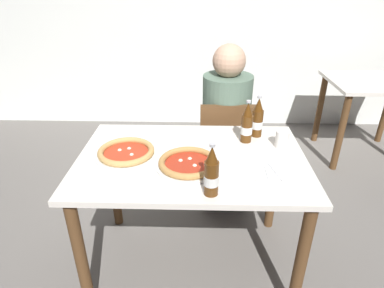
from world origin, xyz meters
The scene contains 13 objects.
ground_plane centered at (0.00, 0.00, 0.00)m, with size 8.00×8.00×0.00m, color slate.
back_wall_tiled centered at (0.00, 2.20, 1.30)m, with size 7.00×0.10×2.60m, color white.
dining_table_main centered at (0.00, 0.00, 0.64)m, with size 1.20×0.80×0.75m.
chair_behind_table centered at (0.23, 0.61, 0.48)m, with size 0.41×0.41×0.85m.
diner_seated centered at (0.23, 0.66, 0.58)m, with size 0.34×0.34×1.21m.
dining_table_background centered at (1.62, 1.42, 0.59)m, with size 0.80×0.70×0.75m.
pizza_margherita_near centered at (-0.01, -0.10, 0.77)m, with size 0.32×0.32×0.04m.
pizza_marinara_far centered at (-0.35, 0.00, 0.77)m, with size 0.32×0.32×0.04m.
beer_bottle_left centered at (0.30, 0.19, 0.85)m, with size 0.07×0.07×0.25m.
beer_bottle_center centered at (0.09, -0.32, 0.85)m, with size 0.07×0.07×0.25m.
beer_bottle_right centered at (0.38, 0.27, 0.85)m, with size 0.07×0.07×0.25m.
napkin_with_cutlery centered at (0.39, -0.13, 0.75)m, with size 0.19×0.19×0.01m.
paper_cup centered at (0.49, 0.13, 0.80)m, with size 0.07×0.07×0.10m, color white.
Camera 1 is at (0.04, -1.50, 1.61)m, focal length 30.71 mm.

